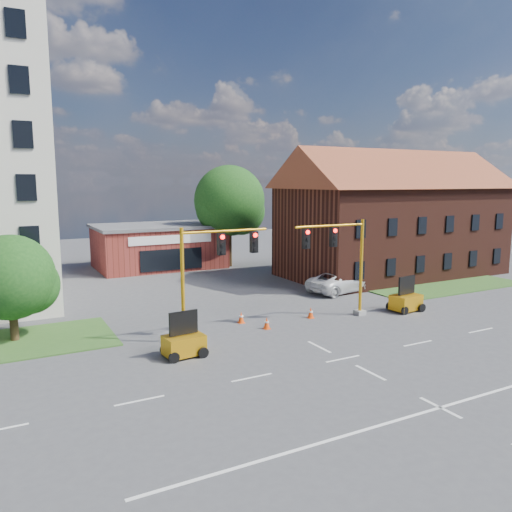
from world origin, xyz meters
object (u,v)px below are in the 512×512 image
Objects in this scene: signal_mast_west at (211,268)px; trailer_west at (184,343)px; pickup_white at (341,282)px; signal_mast_east at (341,257)px; trailer_east at (406,301)px.

signal_mast_west reaches higher than trailer_west.
trailer_west is at bearing -139.67° from signal_mast_west.
signal_mast_east is at bearing 131.63° from pickup_white.
trailer_east is 0.39× the size of pickup_white.
signal_mast_east is (8.71, 0.00, 0.00)m from signal_mast_west.
signal_mast_east is 11.70m from trailer_west.
trailer_west reaches higher than pickup_white.
trailer_east is at bearing -0.53° from trailer_west.
pickup_white is (15.83, 8.07, 0.12)m from trailer_west.
trailer_east is (5.00, -0.65, -3.22)m from signal_mast_east.
signal_mast_west reaches higher than trailer_east.
signal_mast_east reaches higher than trailer_west.
signal_mast_east reaches higher than trailer_east.
signal_mast_east is 2.76× the size of trailer_east.
signal_mast_east is 8.33m from pickup_white.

